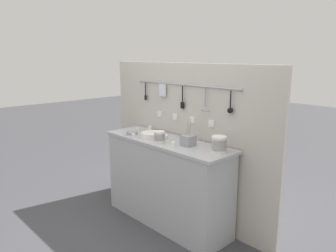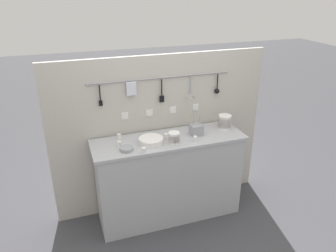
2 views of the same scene
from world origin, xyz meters
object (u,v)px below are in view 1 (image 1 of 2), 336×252
bowl_stack_tall_left (159,137)px  cup_back_left (137,130)px  plate_stack (152,135)px  cutlery_caddy (188,140)px  bowl_stack_nested_right (219,144)px  cup_mid_row (173,144)px  cup_by_caddy (166,137)px  cup_centre (133,136)px  cup_front_left (150,128)px  steel_mixing_bowl (132,133)px

bowl_stack_tall_left → cup_back_left: bowl_stack_tall_left is taller
plate_stack → cutlery_caddy: cutlery_caddy is taller
bowl_stack_nested_right → cutlery_caddy: (-0.35, -0.04, -0.02)m
plate_stack → cup_back_left: size_ratio=4.92×
cup_mid_row → cup_by_caddy: bearing=149.9°
cup_centre → cup_front_left: size_ratio=1.00×
cutlery_caddy → cup_back_left: 0.82m
cup_mid_row → steel_mixing_bowl: bearing=178.2°
cup_by_caddy → cup_centre: size_ratio=1.00×
cup_centre → cup_mid_row: (0.55, 0.07, 0.00)m
cutlery_caddy → cup_by_caddy: 0.33m
cup_back_left → plate_stack: bearing=-7.2°
bowl_stack_tall_left → cup_mid_row: 0.22m
cup_front_left → cup_by_caddy: bearing=-18.7°
plate_stack → cup_front_left: (-0.28, 0.21, -0.00)m
steel_mixing_bowl → cutlery_caddy: bearing=9.0°
bowl_stack_nested_right → steel_mixing_bowl: size_ratio=1.15×
cup_by_caddy → cup_centre: bearing=-143.2°
cup_centre → cup_mid_row: size_ratio=1.00×
steel_mixing_bowl → cup_front_left: cup_front_left is taller
cup_by_caddy → cup_mid_row: (0.26, -0.15, 0.00)m
cutlery_caddy → cup_centre: cutlery_caddy is taller
bowl_stack_nested_right → cup_by_caddy: (-0.68, -0.03, -0.05)m
cup_centre → cup_front_left: same height
steel_mixing_bowl → cup_back_left: 0.13m
bowl_stack_tall_left → cup_by_caddy: bowl_stack_tall_left is taller
cup_front_left → cup_centre: bearing=-66.6°
bowl_stack_nested_right → cup_back_left: bowl_stack_nested_right is taller
cup_mid_row → plate_stack: bearing=167.3°
steel_mixing_bowl → cup_mid_row: size_ratio=2.66×
plate_stack → cup_front_left: 0.35m
cup_back_left → cup_by_caddy: size_ratio=1.00×
cutlery_caddy → cup_front_left: bearing=168.4°
cup_front_left → cup_mid_row: 0.78m
plate_stack → cup_by_caddy: plate_stack is taller
plate_stack → cup_front_left: plate_stack is taller
plate_stack → cutlery_caddy: bearing=5.2°
bowl_stack_nested_right → plate_stack: (-0.86, -0.09, -0.05)m
cutlery_caddy → cup_centre: (-0.62, -0.21, -0.03)m
bowl_stack_nested_right → cutlery_caddy: cutlery_caddy is taller
bowl_stack_tall_left → cup_back_left: bearing=167.0°
cup_front_left → bowl_stack_nested_right: bearing=-6.0°
cutlery_caddy → cup_by_caddy: (-0.33, 0.01, -0.03)m
bowl_stack_tall_left → cup_front_left: bowl_stack_tall_left is taller
bowl_stack_tall_left → cup_centre: (-0.33, -0.09, -0.03)m
plate_stack → cutlery_caddy: size_ratio=0.92×
cup_centre → plate_stack: bearing=54.8°
steel_mixing_bowl → cup_back_left: bearing=112.9°
cup_centre → bowl_stack_tall_left: bearing=14.6°
cup_by_caddy → cup_front_left: (-0.46, 0.15, 0.00)m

